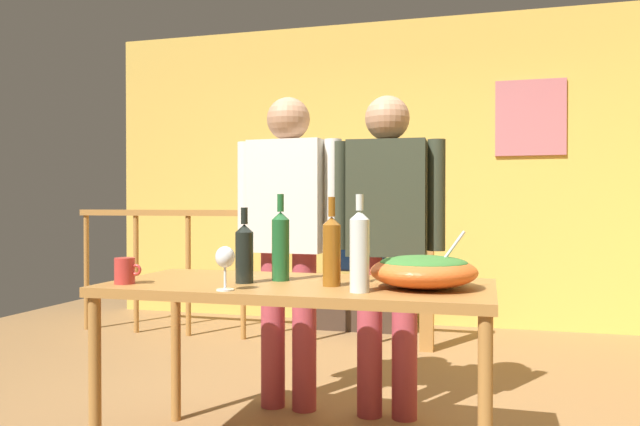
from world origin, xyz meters
TOP-DOWN VIEW (x-y plane):
  - back_wall at (0.00, 2.76)m, footprint 6.00×0.10m
  - framed_picture at (1.00, 2.70)m, footprint 0.59×0.03m
  - stair_railing at (-0.81, 1.71)m, footprint 3.04×0.10m
  - tv_console at (-0.46, 2.41)m, footprint 0.90×0.40m
  - flat_screen_tv at (-0.46, 2.38)m, footprint 0.50×0.12m
  - serving_table at (-0.12, -0.45)m, footprint 1.60×0.74m
  - salad_bowl at (0.40, -0.47)m, footprint 0.42×0.42m
  - wine_glass at (-0.32, -0.75)m, footprint 0.07×0.07m
  - wine_bottle_green at (-0.22, -0.40)m, footprint 0.08×0.08m
  - wine_bottle_amber at (0.04, -0.51)m, footprint 0.07×0.07m
  - wine_bottle_dark at (-0.34, -0.52)m, footprint 0.08×0.08m
  - wine_bottle_clear at (0.18, -0.65)m, footprint 0.07×0.07m
  - mug_red at (-0.81, -0.67)m, footprint 0.12×0.08m
  - person_standing_left at (-0.39, 0.21)m, footprint 0.59×0.24m
  - person_standing_right at (0.15, 0.21)m, footprint 0.58×0.24m

SIDE VIEW (x-z plane):
  - tv_console at x=-0.46m, z-range 0.00..0.41m
  - flat_screen_tv at x=-0.46m, z-range 0.44..0.85m
  - stair_railing at x=-0.81m, z-range 0.12..1.23m
  - serving_table at x=-0.12m, z-range 0.31..1.08m
  - mug_red at x=-0.81m, z-range 0.77..0.87m
  - salad_bowl at x=0.40m, z-range 0.72..0.95m
  - wine_glass at x=-0.32m, z-range 0.80..0.97m
  - wine_bottle_dark at x=-0.34m, z-range 0.74..1.05m
  - wine_bottle_amber at x=0.04m, z-range 0.73..1.09m
  - wine_bottle_green at x=-0.22m, z-range 0.73..1.11m
  - wine_bottle_clear at x=0.18m, z-range 0.74..1.11m
  - person_standing_right at x=0.15m, z-range 0.15..1.80m
  - person_standing_left at x=-0.39m, z-range 0.16..1.82m
  - back_wall at x=0.00m, z-range 0.00..2.79m
  - framed_picture at x=1.00m, z-range 1.52..2.18m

